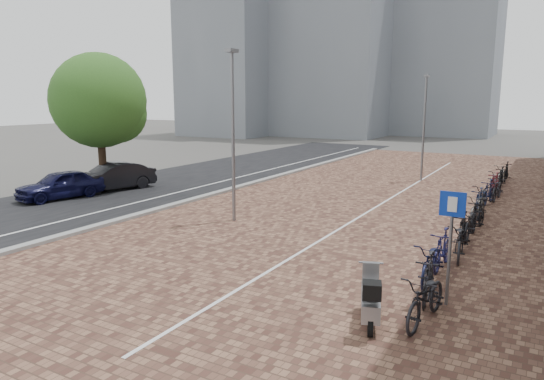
{
  "coord_description": "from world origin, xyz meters",
  "views": [
    {
      "loc": [
        8.25,
        -8.46,
        4.4
      ],
      "look_at": [
        0.0,
        6.0,
        1.3
      ],
      "focal_mm": 32.58,
      "sensor_mm": 36.0,
      "label": 1
    }
  ],
  "objects_px": {
    "car_dark": "(113,177)",
    "scooter_front": "(371,297)",
    "parking_sign": "(451,230)",
    "car_navy": "(60,185)"
  },
  "relations": [
    {
      "from": "car_dark",
      "to": "scooter_front",
      "type": "relative_size",
      "value": 2.53
    },
    {
      "from": "car_dark",
      "to": "scooter_front",
      "type": "xyz_separation_m",
      "value": [
        15.53,
        -7.74,
        -0.12
      ]
    },
    {
      "from": "car_navy",
      "to": "car_dark",
      "type": "relative_size",
      "value": 0.92
    },
    {
      "from": "car_dark",
      "to": "parking_sign",
      "type": "distance_m",
      "value": 17.81
    },
    {
      "from": "car_dark",
      "to": "parking_sign",
      "type": "xyz_separation_m",
      "value": [
        16.69,
        -6.13,
        1.02
      ]
    },
    {
      "from": "car_navy",
      "to": "scooter_front",
      "type": "height_order",
      "value": "car_navy"
    },
    {
      "from": "scooter_front",
      "to": "parking_sign",
      "type": "bearing_deg",
      "value": 34.83
    },
    {
      "from": "car_dark",
      "to": "scooter_front",
      "type": "height_order",
      "value": "car_dark"
    },
    {
      "from": "car_navy",
      "to": "parking_sign",
      "type": "distance_m",
      "value": 17.52
    },
    {
      "from": "scooter_front",
      "to": "parking_sign",
      "type": "relative_size",
      "value": 0.64
    }
  ]
}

